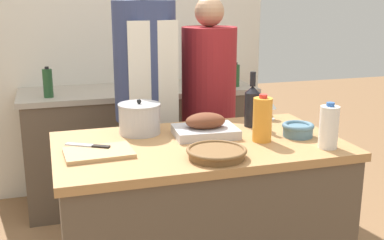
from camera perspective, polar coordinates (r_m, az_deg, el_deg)
kitchen_island at (r=2.49m, az=0.81°, el=-12.86°), size 1.37×0.78×0.93m
back_counter at (r=3.86m, az=-6.15°, el=-2.89°), size 1.79×0.60×0.91m
back_wall at (r=4.04m, az=-7.44°, el=9.73°), size 2.29×0.10×2.55m
roasting_pan at (r=2.39m, az=1.59°, el=-0.86°), size 0.32×0.24×0.12m
wicker_basket at (r=2.08m, az=2.85°, el=-3.89°), size 0.26×0.26×0.04m
cutting_board at (r=2.17m, az=-11.01°, el=-3.83°), size 0.31×0.22×0.02m
stock_pot at (r=2.45m, az=-6.24°, el=0.18°), size 0.21×0.21×0.18m
mixing_bowl at (r=2.45m, az=12.44°, el=-1.08°), size 0.16×0.16×0.07m
juice_jug at (r=2.32m, az=8.34°, el=0.07°), size 0.09×0.09×0.23m
milk_jug at (r=2.28m, az=15.91°, el=-0.80°), size 0.09×0.09×0.21m
wine_bottle_green at (r=2.58m, az=7.13°, el=1.78°), size 0.08×0.08×0.29m
wine_glass_left at (r=2.74m, az=9.22°, el=1.78°), size 0.07×0.07×0.11m
knife_chef at (r=2.24m, az=-12.10°, el=-2.96°), size 0.20×0.13×0.01m
stand_mixer at (r=3.79m, az=2.39°, el=5.84°), size 0.18×0.14×0.29m
condiment_bottle_tall at (r=3.80m, az=5.20°, el=5.28°), size 0.06×0.06×0.19m
condiment_bottle_short at (r=3.53m, az=-16.72°, el=4.21°), size 0.07×0.07×0.22m
person_cook_aproned at (r=2.99m, az=-5.47°, el=2.52°), size 0.38×0.39×1.79m
person_cook_guest at (r=3.16m, az=1.98°, el=1.29°), size 0.35×0.35×1.60m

